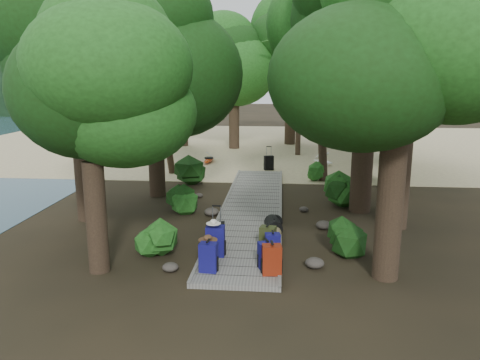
# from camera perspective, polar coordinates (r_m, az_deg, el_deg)

# --- Properties ---
(ground) EXTENTS (120.00, 120.00, 0.00)m
(ground) POSITION_cam_1_polar(r_m,az_deg,el_deg) (14.76, 1.20, -4.81)
(ground) COLOR #2E2417
(ground) RESTS_ON ground
(sand_beach) EXTENTS (40.00, 22.00, 0.02)m
(sand_beach) POSITION_cam_1_polar(r_m,az_deg,el_deg) (30.38, 3.27, 4.30)
(sand_beach) COLOR #CBBB89
(sand_beach) RESTS_ON ground
(boardwalk) EXTENTS (2.00, 12.00, 0.12)m
(boardwalk) POSITION_cam_1_polar(r_m,az_deg,el_deg) (15.69, 1.46, -3.51)
(boardwalk) COLOR gray
(boardwalk) RESTS_ON ground
(backpack_left_a) EXTENTS (0.42, 0.31, 0.74)m
(backpack_left_a) POSITION_cam_1_polar(r_m,az_deg,el_deg) (10.61, -3.86, -9.19)
(backpack_left_a) COLOR navy
(backpack_left_a) RESTS_ON boardwalk
(backpack_left_b) EXTENTS (0.40, 0.32, 0.65)m
(backpack_left_b) POSITION_cam_1_polar(r_m,az_deg,el_deg) (10.90, -3.95, -8.85)
(backpack_left_b) COLOR black
(backpack_left_b) RESTS_ON boardwalk
(backpack_left_c) EXTENTS (0.45, 0.32, 0.83)m
(backpack_left_c) POSITION_cam_1_polar(r_m,az_deg,el_deg) (11.47, -3.02, -7.23)
(backpack_left_c) COLOR navy
(backpack_left_c) RESTS_ON boardwalk
(backpack_right_a) EXTENTS (0.45, 0.35, 0.74)m
(backpack_right_a) POSITION_cam_1_polar(r_m,az_deg,el_deg) (10.47, 3.89, -9.47)
(backpack_right_a) COLOR maroon
(backpack_right_a) RESTS_ON boardwalk
(backpack_right_b) EXTENTS (0.44, 0.37, 0.67)m
(backpack_right_b) POSITION_cam_1_polar(r_m,az_deg,el_deg) (10.80, 3.26, -8.96)
(backpack_right_b) COLOR navy
(backpack_right_b) RESTS_ON boardwalk
(backpack_right_c) EXTENTS (0.39, 0.31, 0.62)m
(backpack_right_c) POSITION_cam_1_polar(r_m,az_deg,el_deg) (11.52, 4.00, -7.71)
(backpack_right_c) COLOR navy
(backpack_right_c) RESTS_ON boardwalk
(backpack_right_d) EXTENTS (0.45, 0.37, 0.61)m
(backpack_right_d) POSITION_cam_1_polar(r_m,az_deg,el_deg) (12.05, 3.41, -6.80)
(backpack_right_d) COLOR #3B411C
(backpack_right_d) RESTS_ON boardwalk
(duffel_right_khaki) EXTENTS (0.49, 0.61, 0.35)m
(duffel_right_khaki) POSITION_cam_1_polar(r_m,az_deg,el_deg) (12.43, 3.93, -6.81)
(duffel_right_khaki) COLOR olive
(duffel_right_khaki) RESTS_ON boardwalk
(duffel_right_black) EXTENTS (0.54, 0.76, 0.44)m
(duffel_right_black) POSITION_cam_1_polar(r_m,az_deg,el_deg) (13.10, 4.09, -5.57)
(duffel_right_black) COLOR black
(duffel_right_black) RESTS_ON boardwalk
(suitcase_on_boardwalk) EXTENTS (0.42, 0.25, 0.63)m
(suitcase_on_boardwalk) POSITION_cam_1_polar(r_m,az_deg,el_deg) (12.14, -2.84, -6.58)
(suitcase_on_boardwalk) COLOR black
(suitcase_on_boardwalk) RESTS_ON boardwalk
(lone_suitcase_on_sand) EXTENTS (0.49, 0.38, 0.68)m
(lone_suitcase_on_sand) POSITION_cam_1_polar(r_m,az_deg,el_deg) (22.23, 3.53, 2.10)
(lone_suitcase_on_sand) COLOR black
(lone_suitcase_on_sand) RESTS_ON sand_beach
(hat_brown) EXTENTS (0.44, 0.44, 0.13)m
(hat_brown) POSITION_cam_1_polar(r_m,az_deg,el_deg) (10.73, -3.94, -6.97)
(hat_brown) COLOR #51351E
(hat_brown) RESTS_ON backpack_left_b
(hat_white) EXTENTS (0.35, 0.35, 0.12)m
(hat_white) POSITION_cam_1_polar(r_m,az_deg,el_deg) (11.28, -3.25, -5.05)
(hat_white) COLOR silver
(hat_white) RESTS_ON backpack_left_c
(kayak) EXTENTS (0.91, 3.37, 0.33)m
(kayak) POSITION_cam_1_polar(r_m,az_deg,el_deg) (24.22, -3.82, 2.56)
(kayak) COLOR #BD3A10
(kayak) RESTS_ON sand_beach
(sun_lounger) EXTENTS (1.07, 1.73, 0.53)m
(sun_lounger) POSITION_cam_1_polar(r_m,az_deg,el_deg) (23.86, 10.08, 2.48)
(sun_lounger) COLOR silver
(sun_lounger) RESTS_ON sand_beach
(tree_right_a) EXTENTS (4.95, 4.95, 8.26)m
(tree_right_a) POSITION_cam_1_polar(r_m,az_deg,el_deg) (10.28, 18.73, 10.31)
(tree_right_a) COLOR black
(tree_right_a) RESTS_ON ground
(tree_right_b) EXTENTS (5.57, 5.57, 9.95)m
(tree_right_b) POSITION_cam_1_polar(r_m,az_deg,el_deg) (14.11, 19.73, 14.16)
(tree_right_b) COLOR black
(tree_right_b) RESTS_ON ground
(tree_right_c) EXTENTS (5.74, 5.74, 9.94)m
(tree_right_c) POSITION_cam_1_polar(r_m,az_deg,el_deg) (15.53, 15.37, 14.22)
(tree_right_c) COLOR black
(tree_right_c) RESTS_ON ground
(tree_right_d) EXTENTS (5.47, 5.47, 10.03)m
(tree_right_d) POSITION_cam_1_polar(r_m,az_deg,el_deg) (18.47, 19.24, 13.81)
(tree_right_d) COLOR black
(tree_right_d) RESTS_ON ground
(tree_right_e) EXTENTS (4.64, 4.64, 8.36)m
(tree_right_e) POSITION_cam_1_polar(r_m,az_deg,el_deg) (21.11, 15.06, 11.58)
(tree_right_e) COLOR black
(tree_right_e) RESTS_ON ground
(tree_right_f) EXTENTS (5.75, 5.75, 10.26)m
(tree_right_f) POSITION_cam_1_polar(r_m,az_deg,el_deg) (24.17, 18.99, 13.68)
(tree_right_f) COLOR black
(tree_right_f) RESTS_ON ground
(tree_left_a) EXTENTS (4.07, 4.07, 6.78)m
(tree_left_a) POSITION_cam_1_polar(r_m,az_deg,el_deg) (10.68, -17.85, 6.45)
(tree_left_a) COLOR black
(tree_left_a) RESTS_ON ground
(tree_left_b) EXTENTS (4.60, 4.60, 8.29)m
(tree_left_b) POSITION_cam_1_polar(r_m,az_deg,el_deg) (14.89, -19.19, 10.88)
(tree_left_b) COLOR black
(tree_left_b) RESTS_ON ground
(tree_left_c) EXTENTS (4.89, 4.89, 8.51)m
(tree_left_c) POSITION_cam_1_polar(r_m,az_deg,el_deg) (17.32, -10.53, 11.89)
(tree_left_c) COLOR black
(tree_left_c) RESTS_ON ground
(tree_back_a) EXTENTS (5.23, 5.23, 9.05)m
(tree_back_a) POSITION_cam_1_polar(r_m,az_deg,el_deg) (28.55, -0.74, 12.88)
(tree_back_a) COLOR black
(tree_back_a) RESTS_ON ground
(tree_back_b) EXTENTS (5.56, 5.56, 9.93)m
(tree_back_b) POSITION_cam_1_polar(r_m,az_deg,el_deg) (30.55, 6.30, 13.62)
(tree_back_b) COLOR black
(tree_back_b) RESTS_ON ground
(tree_back_c) EXTENTS (5.43, 5.43, 9.77)m
(tree_back_c) POSITION_cam_1_polar(r_m,az_deg,el_deg) (29.41, 12.51, 13.29)
(tree_back_c) COLOR black
(tree_back_c) RESTS_ON ground
(tree_back_d) EXTENTS (5.08, 5.08, 8.47)m
(tree_back_d) POSITION_cam_1_polar(r_m,az_deg,el_deg) (29.82, -7.11, 12.21)
(tree_back_d) COLOR black
(tree_back_d) RESTS_ON ground
(palm_right_a) EXTENTS (4.91, 4.91, 8.38)m
(palm_right_a) POSITION_cam_1_polar(r_m,az_deg,el_deg) (20.14, 10.96, 11.76)
(palm_right_a) COLOR #134514
(palm_right_a) RESTS_ON ground
(palm_right_b) EXTENTS (4.23, 4.23, 8.17)m
(palm_right_b) POSITION_cam_1_polar(r_m,az_deg,el_deg) (25.36, 14.38, 11.52)
(palm_right_b) COLOR #134514
(palm_right_b) RESTS_ON ground
(palm_right_c) EXTENTS (4.04, 4.04, 6.42)m
(palm_right_c) POSITION_cam_1_polar(r_m,az_deg,el_deg) (26.54, 7.71, 9.94)
(palm_right_c) COLOR #134514
(palm_right_c) RESTS_ON ground
(palm_left_a) EXTENTS (4.17, 4.17, 6.63)m
(palm_left_a) POSITION_cam_1_polar(r_m,az_deg,el_deg) (21.32, -9.20, 9.52)
(palm_left_a) COLOR #134514
(palm_left_a) RESTS_ON ground
(rock_left_a) EXTENTS (0.38, 0.34, 0.21)m
(rock_left_a) POSITION_cam_1_polar(r_m,az_deg,el_deg) (11.09, -8.48, -10.46)
(rock_left_a) COLOR #4C473F
(rock_left_a) RESTS_ON ground
(rock_left_b) EXTENTS (0.34, 0.30, 0.19)m
(rock_left_b) POSITION_cam_1_polar(r_m,az_deg,el_deg) (12.93, -10.32, -7.15)
(rock_left_b) COLOR #4C473F
(rock_left_b) RESTS_ON ground
(rock_left_c) EXTENTS (0.47, 0.43, 0.26)m
(rock_left_c) POSITION_cam_1_polar(r_m,az_deg,el_deg) (15.11, -3.48, -3.89)
(rock_left_c) COLOR #4C473F
(rock_left_c) RESTS_ON ground
(rock_left_d) EXTENTS (0.29, 0.26, 0.16)m
(rock_left_d) POSITION_cam_1_polar(r_m,az_deg,el_deg) (17.39, -5.02, -1.87)
(rock_left_d) COLOR #4C473F
(rock_left_d) RESTS_ON ground
(rock_right_a) EXTENTS (0.45, 0.40, 0.25)m
(rock_right_a) POSITION_cam_1_polar(r_m,az_deg,el_deg) (11.29, 9.09, -9.95)
(rock_right_a) COLOR #4C473F
(rock_right_a) RESTS_ON ground
(rock_right_b) EXTENTS (0.45, 0.41, 0.25)m
(rock_right_b) POSITION_cam_1_polar(r_m,az_deg,el_deg) (14.03, 10.15, -5.42)
(rock_right_b) COLOR #4C473F
(rock_right_b) RESTS_ON ground
(rock_right_c) EXTENTS (0.31, 0.28, 0.17)m
(rock_right_c) POSITION_cam_1_polar(r_m,az_deg,el_deg) (15.69, 7.78, -3.54)
(rock_right_c) COLOR #4C473F
(rock_right_c) RESTS_ON ground
(shrub_left_a) EXTENTS (1.02, 1.02, 0.92)m
(shrub_left_a) POSITION_cam_1_polar(r_m,az_deg,el_deg) (11.79, -10.29, -7.24)
(shrub_left_a) COLOR #1C4715
(shrub_left_a) RESTS_ON ground
(shrub_left_b) EXTENTS (1.03, 1.03, 0.93)m
(shrub_left_b) POSITION_cam_1_polar(r_m,az_deg,el_deg) (15.43, -7.05, -2.33)
(shrub_left_b) COLOR #1C4715
(shrub_left_b) RESTS_ON ground
(shrub_left_c) EXTENTS (1.38, 1.38, 1.24)m
(shrub_left_c) POSITION_cam_1_polar(r_m,az_deg,el_deg) (19.22, -5.90, 1.17)
(shrub_left_c) COLOR #1C4715
(shrub_left_c) RESTS_ON ground
(shrub_right_a) EXTENTS (1.01, 1.01, 0.91)m
(shrub_right_a) POSITION_cam_1_polar(r_m,az_deg,el_deg) (12.04, 12.39, -6.93)
(shrub_right_a) COLOR #1C4715
(shrub_right_a) RESTS_ON ground
(shrub_right_b) EXTENTS (1.33, 1.33, 1.20)m
(shrub_right_b) POSITION_cam_1_polar(r_m,az_deg,el_deg) (16.44, 11.92, -1.09)
(shrub_right_b) COLOR #1C4715
(shrub_right_b) RESTS_ON ground
(shrub_right_c) EXTENTS (0.84, 0.84, 0.75)m
(shrub_right_c) POSITION_cam_1_polar(r_m,az_deg,el_deg) (20.34, 8.98, 1.02)
(shrub_right_c) COLOR #1C4715
(shrub_right_c) RESTS_ON ground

